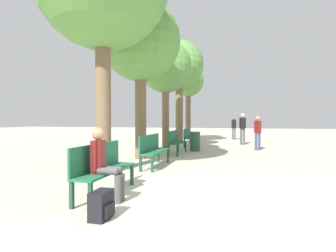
# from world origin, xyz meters

# --- Properties ---
(ground_plane) EXTENTS (80.00, 80.00, 0.00)m
(ground_plane) POSITION_xyz_m (0.00, 0.00, 0.00)
(ground_plane) COLOR beige
(bench_row_0) EXTENTS (0.42, 1.75, 0.96)m
(bench_row_0) POSITION_xyz_m (-1.95, 0.07, 0.56)
(bench_row_0) COLOR #1E6042
(bench_row_0) RESTS_ON ground_plane
(bench_row_1) EXTENTS (0.42, 1.75, 0.96)m
(bench_row_1) POSITION_xyz_m (-1.95, 3.14, 0.56)
(bench_row_1) COLOR #1E6042
(bench_row_1) RESTS_ON ground_plane
(bench_row_2) EXTENTS (0.42, 1.75, 0.96)m
(bench_row_2) POSITION_xyz_m (-1.95, 6.20, 0.56)
(bench_row_2) COLOR #1E6042
(bench_row_2) RESTS_ON ground_plane
(bench_row_3) EXTENTS (0.42, 1.75, 0.96)m
(bench_row_3) POSITION_xyz_m (-1.95, 9.26, 0.56)
(bench_row_3) COLOR #1E6042
(bench_row_3) RESTS_ON ground_plane
(tree_row_1) EXTENTS (2.89, 2.89, 5.69)m
(tree_row_1) POSITION_xyz_m (-2.87, 4.56, 4.19)
(tree_row_1) COLOR brown
(tree_row_1) RESTS_ON ground_plane
(tree_row_2) EXTENTS (2.53, 2.53, 5.26)m
(tree_row_2) POSITION_xyz_m (-2.87, 7.99, 3.93)
(tree_row_2) COLOR brown
(tree_row_2) RESTS_ON ground_plane
(tree_row_3) EXTENTS (2.92, 2.92, 6.18)m
(tree_row_3) POSITION_xyz_m (-2.87, 11.12, 4.64)
(tree_row_3) COLOR brown
(tree_row_3) RESTS_ON ground_plane
(tree_row_4) EXTENTS (2.21, 2.21, 5.27)m
(tree_row_4) POSITION_xyz_m (-2.87, 14.11, 4.07)
(tree_row_4) COLOR brown
(tree_row_4) RESTS_ON ground_plane
(person_seated) EXTENTS (0.57, 0.33, 1.28)m
(person_seated) POSITION_xyz_m (-1.71, -0.26, 0.69)
(person_seated) COLOR #4C4C4C
(person_seated) RESTS_ON ground_plane
(backpack) EXTENTS (0.26, 0.37, 0.40)m
(backpack) POSITION_xyz_m (-1.34, -1.03, 0.20)
(backpack) COLOR black
(backpack) RESTS_ON ground_plane
(pedestrian_near) EXTENTS (0.32, 0.28, 1.59)m
(pedestrian_near) POSITION_xyz_m (1.44, 8.36, 0.91)
(pedestrian_near) COLOR #384260
(pedestrian_near) RESTS_ON ground_plane
(pedestrian_mid) EXTENTS (0.36, 0.26, 1.77)m
(pedestrian_mid) POSITION_xyz_m (0.82, 11.02, 1.02)
(pedestrian_mid) COLOR #4C4C4C
(pedestrian_mid) RESTS_ON ground_plane
(pedestrian_far) EXTENTS (0.33, 0.23, 1.62)m
(pedestrian_far) POSITION_xyz_m (0.30, 14.87, 0.93)
(pedestrian_far) COLOR #4C4C4C
(pedestrian_far) RESTS_ON ground_plane
(trash_bin) EXTENTS (0.46, 0.46, 0.87)m
(trash_bin) POSITION_xyz_m (-1.31, 7.34, 0.44)
(trash_bin) COLOR #2D5138
(trash_bin) RESTS_ON ground_plane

